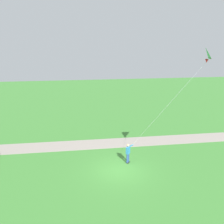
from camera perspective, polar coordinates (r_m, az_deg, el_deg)
ground_plane at (r=17.49m, az=2.04°, el=-15.63°), size 120.00×120.00×0.00m
walkway_path at (r=21.90m, az=-6.20°, el=-8.86°), size 3.85×32.08×0.02m
person_kite_flyer at (r=18.04m, az=4.48°, el=-10.83°), size 0.58×0.60×1.83m
flying_kite at (r=14.62m, az=24.03°, el=13.97°), size 3.89×4.10×7.75m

